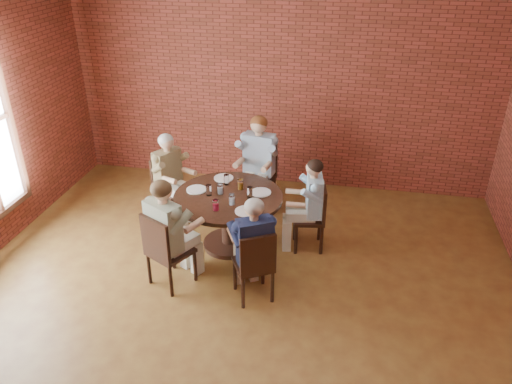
% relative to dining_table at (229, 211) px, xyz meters
% --- Properties ---
extents(floor, '(7.00, 7.00, 0.00)m').
position_rel_dining_table_xyz_m(floor, '(0.33, -1.49, -0.53)').
color(floor, olive).
rests_on(floor, ground).
extents(wall_back, '(7.00, 0.00, 7.00)m').
position_rel_dining_table_xyz_m(wall_back, '(0.33, 2.01, 1.17)').
color(wall_back, brown).
rests_on(wall_back, ground).
extents(dining_table, '(1.38, 1.38, 0.75)m').
position_rel_dining_table_xyz_m(dining_table, '(0.00, 0.00, 0.00)').
color(dining_table, black).
rests_on(dining_table, floor).
extents(chair_a, '(0.44, 0.44, 0.89)m').
position_rel_dining_table_xyz_m(chair_a, '(1.09, 0.18, -0.04)').
color(chair_a, black).
rests_on(chair_a, floor).
extents(diner_a, '(0.66, 0.57, 1.25)m').
position_rel_dining_table_xyz_m(diner_a, '(1.01, 0.17, 0.10)').
color(diner_a, teal).
rests_on(diner_a, floor).
extents(chair_b, '(0.52, 0.52, 0.98)m').
position_rel_dining_table_xyz_m(chair_b, '(0.18, 1.20, -0.00)').
color(chair_b, black).
rests_on(chair_b, floor).
extents(diner_b, '(0.66, 0.78, 1.40)m').
position_rel_dining_table_xyz_m(diner_b, '(0.16, 1.11, 0.17)').
color(diner_b, '#9DB3C8').
rests_on(diner_b, floor).
extents(chair_c, '(0.54, 0.54, 0.90)m').
position_rel_dining_table_xyz_m(chair_c, '(-1.03, 0.58, -0.03)').
color(chair_c, black).
rests_on(chair_c, floor).
extents(diner_c, '(0.77, 0.73, 1.27)m').
position_rel_dining_table_xyz_m(diner_c, '(-0.96, 0.54, 0.11)').
color(diner_c, brown).
rests_on(diner_c, floor).
extents(chair_d, '(0.59, 0.59, 0.95)m').
position_rel_dining_table_xyz_m(chair_d, '(-0.52, -0.95, -0.01)').
color(chair_d, black).
rests_on(chair_d, floor).
extents(diner_d, '(0.79, 0.84, 1.36)m').
position_rel_dining_table_xyz_m(diner_d, '(-0.47, -0.88, 0.15)').
color(diner_d, gray).
rests_on(diner_d, floor).
extents(chair_e, '(0.54, 0.54, 0.91)m').
position_rel_dining_table_xyz_m(chair_e, '(0.55, -1.00, -0.03)').
color(chair_e, black).
rests_on(chair_e, floor).
extents(diner_e, '(0.72, 0.77, 1.27)m').
position_rel_dining_table_xyz_m(diner_e, '(0.51, -0.94, 0.11)').
color(diner_e, '#171F41').
rests_on(diner_e, floor).
extents(plate_a, '(0.26, 0.26, 0.01)m').
position_rel_dining_table_xyz_m(plate_a, '(0.39, 0.14, 0.23)').
color(plate_a, white).
rests_on(plate_a, dining_table).
extents(plate_b, '(0.26, 0.26, 0.01)m').
position_rel_dining_table_xyz_m(plate_b, '(-0.17, 0.45, 0.23)').
color(plate_b, white).
rests_on(plate_b, dining_table).
extents(plate_c, '(0.26, 0.26, 0.01)m').
position_rel_dining_table_xyz_m(plate_c, '(-0.43, 0.06, 0.23)').
color(plate_c, white).
rests_on(plate_c, dining_table).
extents(plate_d, '(0.26, 0.26, 0.01)m').
position_rel_dining_table_xyz_m(plate_d, '(0.30, -0.35, 0.23)').
color(plate_d, white).
rests_on(plate_d, dining_table).
extents(glass_a, '(0.07, 0.07, 0.14)m').
position_rel_dining_table_xyz_m(glass_a, '(0.28, 0.01, 0.29)').
color(glass_a, white).
rests_on(glass_a, dining_table).
extents(glass_b, '(0.07, 0.07, 0.14)m').
position_rel_dining_table_xyz_m(glass_b, '(0.11, 0.20, 0.29)').
color(glass_b, white).
rests_on(glass_b, dining_table).
extents(glass_c, '(0.07, 0.07, 0.14)m').
position_rel_dining_table_xyz_m(glass_c, '(-0.09, 0.29, 0.29)').
color(glass_c, white).
rests_on(glass_c, dining_table).
extents(glass_d, '(0.07, 0.07, 0.14)m').
position_rel_dining_table_xyz_m(glass_d, '(-0.11, 0.02, 0.29)').
color(glass_d, white).
rests_on(glass_d, dining_table).
extents(glass_e, '(0.07, 0.07, 0.14)m').
position_rel_dining_table_xyz_m(glass_e, '(-0.24, -0.04, 0.29)').
color(glass_e, white).
rests_on(glass_e, dining_table).
extents(glass_f, '(0.07, 0.07, 0.14)m').
position_rel_dining_table_xyz_m(glass_f, '(-0.05, -0.39, 0.29)').
color(glass_f, white).
rests_on(glass_f, dining_table).
extents(glass_g, '(0.07, 0.07, 0.14)m').
position_rel_dining_table_xyz_m(glass_g, '(0.10, -0.21, 0.29)').
color(glass_g, white).
rests_on(glass_g, dining_table).
extents(smartphone, '(0.10, 0.15, 0.01)m').
position_rel_dining_table_xyz_m(smartphone, '(0.42, -0.21, 0.23)').
color(smartphone, black).
rests_on(smartphone, dining_table).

